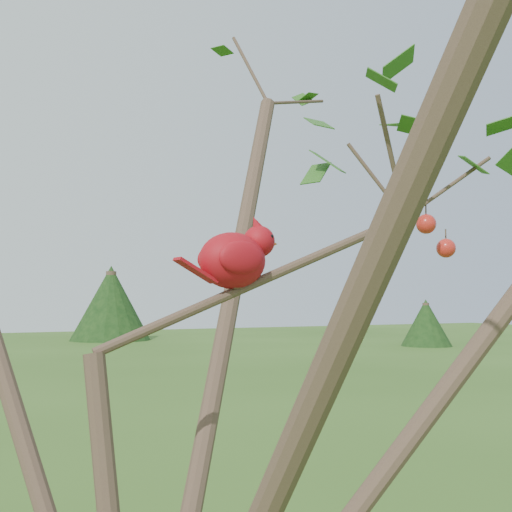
% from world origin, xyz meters
% --- Properties ---
extents(crabapple_tree, '(2.35, 2.05, 2.95)m').
position_xyz_m(crabapple_tree, '(0.03, -0.02, 2.12)').
color(crabapple_tree, '#432F24').
rests_on(crabapple_tree, ground).
extents(cardinal, '(0.21, 0.11, 0.15)m').
position_xyz_m(cardinal, '(0.19, 0.08, 2.11)').
color(cardinal, '#B20F16').
rests_on(cardinal, ground).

